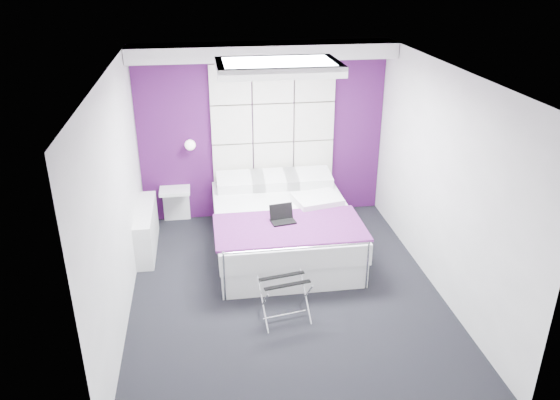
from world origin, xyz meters
The scene contains 15 objects.
floor centered at (0.00, 0.00, 0.00)m, with size 4.40×4.40×0.00m, color black.
ceiling centered at (0.00, 0.00, 2.60)m, with size 4.40×4.40×0.00m, color white.
wall_back centered at (0.00, 2.20, 1.30)m, with size 3.60×3.60×0.00m, color silver.
wall_left centered at (-1.80, 0.00, 1.30)m, with size 4.40×4.40×0.00m, color silver.
wall_right centered at (1.80, 0.00, 1.30)m, with size 4.40×4.40×0.00m, color silver.
accent_wall centered at (0.00, 2.19, 1.30)m, with size 3.58×0.02×2.58m, color #421048.
soffit centered at (0.00, 1.95, 2.50)m, with size 3.58×0.50×0.20m, color white.
headboard centered at (0.15, 2.14, 1.17)m, with size 1.80×0.08×2.30m, color silver, non-canonical shape.
skylight centered at (0.00, 0.60, 2.55)m, with size 1.36×0.86×0.12m, color white, non-canonical shape.
wall_lamp centered at (-1.05, 2.06, 1.22)m, with size 0.15×0.15×0.15m, color white.
radiator centered at (-1.69, 1.30, 0.30)m, with size 0.22×1.20×0.60m, color white.
bed centered at (0.12, 1.03, 0.33)m, with size 1.84×2.23×0.78m.
nightstand centered at (-1.32, 2.02, 0.53)m, with size 0.44×0.34×0.05m, color white.
luggage_rack centered at (-0.10, -0.53, 0.25)m, with size 0.51×0.37×0.50m.
laptop centered at (0.06, 0.63, 0.68)m, with size 0.30×0.21×0.22m.
Camera 1 is at (-0.87, -5.42, 3.66)m, focal length 35.00 mm.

